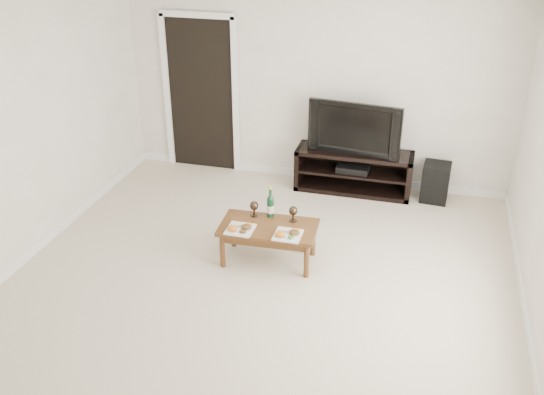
{
  "coord_description": "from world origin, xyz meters",
  "views": [
    {
      "loc": [
        1.42,
        -4.6,
        3.52
      ],
      "look_at": [
        -0.02,
        0.7,
        0.7
      ],
      "focal_mm": 40.0,
      "sensor_mm": 36.0,
      "label": 1
    }
  ],
  "objects_px": {
    "media_console": "(354,171)",
    "coffee_table": "(268,243)",
    "television": "(357,126)",
    "subwoofer": "(435,182)"
  },
  "relations": [
    {
      "from": "media_console",
      "to": "coffee_table",
      "type": "xyz_separation_m",
      "value": [
        -0.61,
        -1.89,
        -0.07
      ]
    },
    {
      "from": "media_console",
      "to": "television",
      "type": "distance_m",
      "value": 0.61
    },
    {
      "from": "television",
      "to": "subwoofer",
      "type": "xyz_separation_m",
      "value": [
        1.03,
        0.0,
        -0.64
      ]
    },
    {
      "from": "subwoofer",
      "to": "coffee_table",
      "type": "xyz_separation_m",
      "value": [
        -1.64,
        -1.89,
        -0.03
      ]
    },
    {
      "from": "media_console",
      "to": "television",
      "type": "bearing_deg",
      "value": 0.0
    },
    {
      "from": "subwoofer",
      "to": "coffee_table",
      "type": "relative_size",
      "value": 0.49
    },
    {
      "from": "coffee_table",
      "to": "subwoofer",
      "type": "bearing_deg",
      "value": 49.12
    },
    {
      "from": "media_console",
      "to": "coffee_table",
      "type": "relative_size",
      "value": 1.48
    },
    {
      "from": "coffee_table",
      "to": "television",
      "type": "bearing_deg",
      "value": 72.06
    },
    {
      "from": "television",
      "to": "coffee_table",
      "type": "relative_size",
      "value": 1.17
    }
  ]
}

